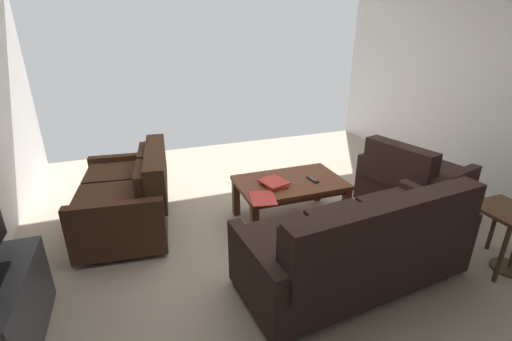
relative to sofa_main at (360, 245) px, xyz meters
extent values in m
cube|color=tan|center=(0.19, -0.82, -0.37)|extent=(5.22, 5.94, 0.01)
cylinder|color=black|center=(-0.68, -0.45, -0.34)|extent=(0.05, 0.05, 0.06)
cylinder|color=black|center=(0.76, -0.32, -0.34)|extent=(0.05, 0.05, 0.06)
cylinder|color=black|center=(-0.74, 0.18, -0.34)|extent=(0.05, 0.05, 0.06)
cylinder|color=black|center=(0.70, 0.32, -0.34)|extent=(0.05, 0.05, 0.06)
cube|color=black|center=(0.01, -0.07, -0.13)|extent=(1.67, 0.91, 0.37)
cube|color=black|center=(-0.52, -0.14, 0.11)|extent=(0.56, 0.71, 0.10)
cube|color=black|center=(0.01, -0.09, 0.11)|extent=(0.56, 0.71, 0.10)
cube|color=black|center=(0.54, -0.04, 0.11)|extent=(0.56, 0.71, 0.10)
cube|color=black|center=(-0.02, 0.25, 0.25)|extent=(1.62, 0.33, 0.48)
cube|color=black|center=(-0.55, 0.09, 0.25)|extent=(0.49, 0.17, 0.35)
cube|color=black|center=(-0.01, 0.14, 0.25)|extent=(0.49, 0.17, 0.35)
cube|color=black|center=(0.52, 0.19, 0.25)|extent=(0.49, 0.17, 0.35)
cube|color=black|center=(-0.84, -0.15, -0.06)|extent=(0.17, 0.77, 0.53)
cube|color=black|center=(0.86, 0.01, -0.06)|extent=(0.17, 0.77, 0.53)
cylinder|color=black|center=(1.97, -2.03, -0.34)|extent=(0.06, 0.06, 0.06)
cylinder|color=black|center=(2.07, -1.11, -0.34)|extent=(0.06, 0.06, 0.06)
cylinder|color=black|center=(1.29, -1.95, -0.34)|extent=(0.06, 0.06, 0.06)
cylinder|color=black|center=(1.40, -1.03, -0.34)|extent=(0.06, 0.06, 0.06)
cube|color=#422819|center=(1.68, -1.53, -0.13)|extent=(0.91, 1.17, 0.36)
cube|color=#422819|center=(1.67, -1.80, 0.11)|extent=(0.75, 0.58, 0.10)
cube|color=#422819|center=(1.73, -1.26, 0.11)|extent=(0.75, 0.58, 0.10)
cube|color=#422819|center=(1.35, -1.49, 0.22)|extent=(0.30, 1.10, 0.43)
cube|color=#422819|center=(1.43, -1.78, 0.22)|extent=(0.17, 0.50, 0.30)
cube|color=#422819|center=(1.49, -1.24, 0.22)|extent=(0.17, 0.50, 0.30)
cube|color=#422819|center=(1.62, -2.12, -0.06)|extent=(0.80, 0.19, 0.52)
cube|color=#422819|center=(1.75, -0.94, -0.06)|extent=(0.80, 0.19, 0.52)
cube|color=brown|center=(0.07, -1.11, 0.06)|extent=(1.07, 0.68, 0.04)
cube|color=brown|center=(0.07, -1.11, 0.01)|extent=(0.99, 0.61, 0.05)
cube|color=brown|center=(-0.42, -1.41, -0.17)|extent=(0.07, 0.07, 0.41)
cube|color=brown|center=(0.56, -1.41, -0.17)|extent=(0.07, 0.07, 0.41)
cube|color=brown|center=(-0.42, -0.82, -0.17)|extent=(0.07, 0.07, 0.41)
cube|color=brown|center=(0.56, -0.82, -0.17)|extent=(0.07, 0.07, 0.41)
cube|color=#472D1C|center=(-1.25, 0.18, 0.16)|extent=(0.41, 0.41, 0.03)
cylinder|color=#472D1C|center=(-1.43, 0.00, -0.11)|extent=(0.04, 0.04, 0.52)
cylinder|color=#472D1C|center=(-1.08, 0.00, -0.11)|extent=(0.04, 0.04, 0.52)
cylinder|color=#472D1C|center=(-1.08, 0.36, -0.11)|extent=(0.04, 0.04, 0.52)
cylinder|color=#47331E|center=(-1.33, 0.28, -0.36)|extent=(0.28, 0.28, 0.02)
cylinder|color=black|center=(-1.71, -0.68, -0.34)|extent=(0.06, 0.06, 0.06)
cylinder|color=black|center=(-1.56, -1.25, -0.34)|extent=(0.06, 0.06, 0.06)
cylinder|color=black|center=(-1.06, -0.51, -0.34)|extent=(0.06, 0.06, 0.06)
cylinder|color=black|center=(-0.92, -1.09, -0.34)|extent=(0.06, 0.06, 0.06)
cube|color=black|center=(-1.31, -0.88, -0.13)|extent=(0.95, 0.92, 0.37)
cube|color=black|center=(-1.33, -0.89, 0.11)|extent=(0.84, 0.85, 0.10)
cube|color=black|center=(-0.99, -0.80, 0.22)|extent=(0.36, 0.77, 0.43)
cube|color=black|center=(-1.10, -0.83, 0.22)|extent=(0.28, 0.69, 0.30)
cube|color=black|center=(-1.42, -0.47, -0.06)|extent=(0.78, 0.29, 0.53)
cube|color=black|center=(-1.21, -1.29, -0.06)|extent=(0.78, 0.29, 0.53)
cube|color=#C63833|center=(0.26, -1.07, 0.09)|extent=(0.20, 0.26, 0.03)
cube|color=#C63833|center=(0.27, -1.08, 0.12)|extent=(0.29, 0.31, 0.02)
cube|color=black|center=(-0.15, -1.04, 0.09)|extent=(0.07, 0.16, 0.02)
cube|color=#59595B|center=(-0.15, -1.04, 0.10)|extent=(0.05, 0.11, 0.00)
cube|color=#C63833|center=(0.47, -0.84, 0.08)|extent=(0.29, 0.34, 0.01)
camera|label=1|loc=(1.53, 1.90, 1.58)|focal=25.24mm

